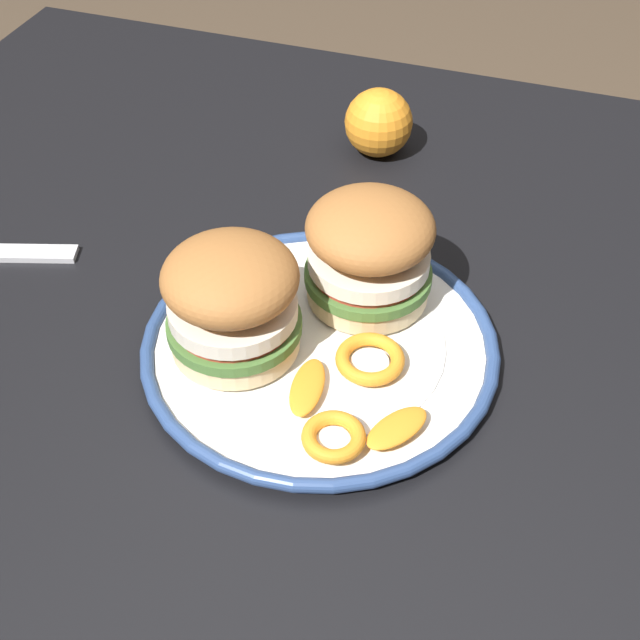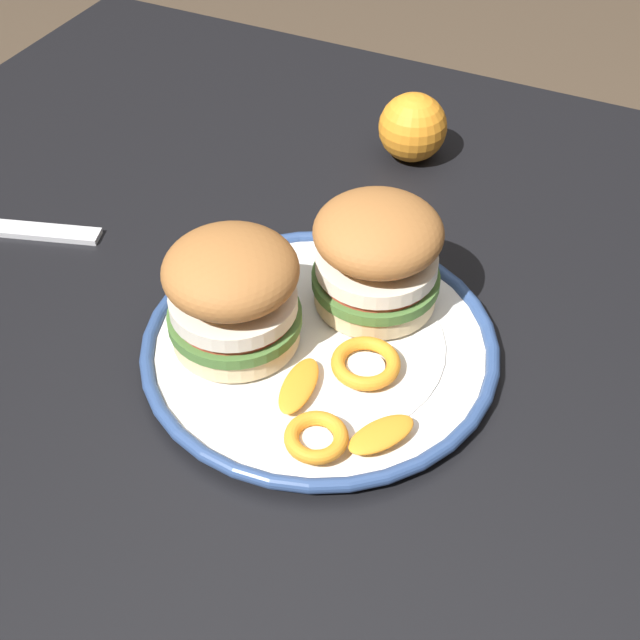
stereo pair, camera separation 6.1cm
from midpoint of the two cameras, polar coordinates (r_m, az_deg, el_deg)
The scene contains 9 objects.
dining_table at distance 0.83m, azimuth 7.37°, elevation -5.63°, with size 1.32×0.97×0.72m.
dinner_plate at distance 0.74m, azimuth 2.37°, elevation -1.81°, with size 0.31×0.31×0.02m.
sandwich_half_left at distance 0.70m, azimuth -3.30°, elevation 1.73°, with size 0.16×0.16×0.10m.
sandwich_half_right at distance 0.74m, azimuth 6.14°, elevation 4.26°, with size 0.15×0.15×0.10m.
orange_peel_curled at distance 0.71m, azimuth 5.50°, elevation -2.96°, with size 0.06×0.06×0.01m.
orange_peel_strip_long at distance 0.69m, azimuth 1.14°, elevation -4.44°, with size 0.03×0.07×0.01m.
orange_peel_strip_short at distance 0.66m, azimuth 6.71°, elevation -7.60°, with size 0.05×0.06×0.01m.
orange_peel_small_curl at distance 0.66m, azimuth 2.45°, elevation -7.86°, with size 0.07×0.07×0.01m.
whole_orange at distance 0.97m, azimuth 7.96°, elevation 12.38°, with size 0.08×0.08×0.08m, color orange.
Camera 2 is at (-0.16, 0.52, 1.26)m, focal length 48.66 mm.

